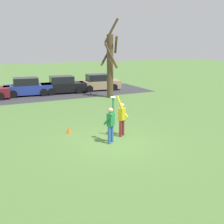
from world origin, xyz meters
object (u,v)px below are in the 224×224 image
Objects in this scene: person_catcher at (111,122)px; frisbee_disc at (113,97)px; person_defender at (122,117)px; parked_car_tan at (99,83)px; field_cone_orange at (69,130)px; bare_tree_tall at (110,64)px; parked_car_blue at (28,87)px; parked_car_black at (63,85)px.

person_catcher is 8.55× the size of frisbee_disc.
person_defender is (0.90, 0.61, -0.00)m from person_catcher.
frisbee_disc reaches higher than parked_car_tan.
bare_tree_tall is at bearing 51.57° from field_cone_orange.
parked_car_blue and parked_car_black have the same top height.
person_catcher reaches higher than parked_car_black.
person_catcher reaches higher than parked_car_blue.
parked_car_black is at bearing 48.91° from person_catcher.
parked_car_blue is at bearing -113.88° from person_defender.
person_catcher is 2.68m from field_cone_orange.
parked_car_blue is 0.65× the size of bare_tree_tall.
person_defender is 8.40× the size of frisbee_disc.
frisbee_disc is at bearing 0.00° from person_defender.
person_catcher is 1.13m from frisbee_disc.
parked_car_black is 13.30× the size of field_cone_orange.
frisbee_disc reaches higher than parked_car_black.
parked_car_tan is (5.46, 13.88, -0.25)m from person_catcher.
parked_car_blue is 11.81m from field_cone_orange.
bare_tree_tall reaches higher than parked_car_blue.
parked_car_tan is (3.71, 0.10, 0.00)m from parked_car_black.
person_defender reaches higher than parked_car_blue.
parked_car_black reaches higher than field_cone_orange.
bare_tree_tall is (4.59, 9.74, 0.79)m from frisbee_disc.
bare_tree_tall reaches higher than parked_car_black.
bare_tree_tall is at bearing -146.61° from person_defender.
field_cone_orange is (-6.76, -11.68, -0.57)m from parked_car_tan.
parked_car_tan is at bearing -142.82° from person_defender.
person_catcher is 14.07m from parked_car_blue.
parked_car_tan is at bearing 80.45° from bare_tree_tall.
field_cone_orange is at bearing -128.43° from bare_tree_tall.
bare_tree_tall is (4.78, 9.86, 1.90)m from person_catcher.
person_defender is at bearing -74.39° from parked_car_blue.
bare_tree_tall is (3.04, -3.92, 2.15)m from parked_car_black.
frisbee_disc is at bearing -115.26° from bare_tree_tall.
bare_tree_tall is 20.50× the size of field_cone_orange.
parked_car_black is at bearing 83.50° from frisbee_disc.
parked_car_black is at bearing -172.92° from parked_car_tan.
parked_car_tan is at bearing 69.03° from frisbee_disc.
parked_car_tan is (6.91, -0.11, 0.00)m from parked_car_blue.
field_cone_orange is (-3.04, -11.58, -0.57)m from parked_car_black.
person_defender is 10.21m from bare_tree_tall.
parked_car_blue is at bearing -178.14° from parked_car_black.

